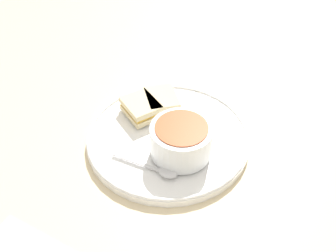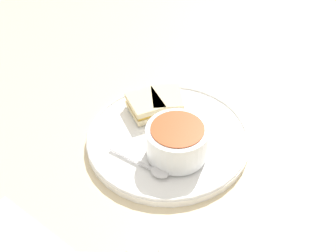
{
  "view_description": "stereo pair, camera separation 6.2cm",
  "coord_description": "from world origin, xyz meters",
  "px_view_note": "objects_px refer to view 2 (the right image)",
  "views": [
    {
      "loc": [
        0.32,
        0.32,
        0.46
      ],
      "look_at": [
        0.0,
        0.0,
        0.04
      ],
      "focal_mm": 35.0,
      "sensor_mm": 36.0,
      "label": 1
    },
    {
      "loc": [
        0.27,
        0.37,
        0.46
      ],
      "look_at": [
        0.0,
        0.0,
        0.04
      ],
      "focal_mm": 35.0,
      "sensor_mm": 36.0,
      "label": 2
    }
  ],
  "objects_px": {
    "soup_bowl": "(177,141)",
    "spoon": "(154,169)",
    "sandwich_half_near": "(167,101)",
    "sandwich_half_far": "(145,106)"
  },
  "relations": [
    {
      "from": "spoon",
      "to": "sandwich_half_near",
      "type": "height_order",
      "value": "sandwich_half_near"
    },
    {
      "from": "soup_bowl",
      "to": "spoon",
      "type": "distance_m",
      "value": 0.06
    },
    {
      "from": "spoon",
      "to": "sandwich_half_far",
      "type": "relative_size",
      "value": 1.42
    },
    {
      "from": "soup_bowl",
      "to": "sandwich_half_near",
      "type": "relative_size",
      "value": 1.13
    },
    {
      "from": "soup_bowl",
      "to": "spoon",
      "type": "relative_size",
      "value": 0.89
    },
    {
      "from": "sandwich_half_near",
      "to": "sandwich_half_far",
      "type": "relative_size",
      "value": 1.11
    },
    {
      "from": "spoon",
      "to": "sandwich_half_far",
      "type": "bearing_deg",
      "value": 131.08
    },
    {
      "from": "sandwich_half_near",
      "to": "soup_bowl",
      "type": "bearing_deg",
      "value": 61.31
    },
    {
      "from": "soup_bowl",
      "to": "sandwich_half_far",
      "type": "relative_size",
      "value": 1.25
    },
    {
      "from": "spoon",
      "to": "sandwich_half_near",
      "type": "relative_size",
      "value": 1.28
    }
  ]
}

